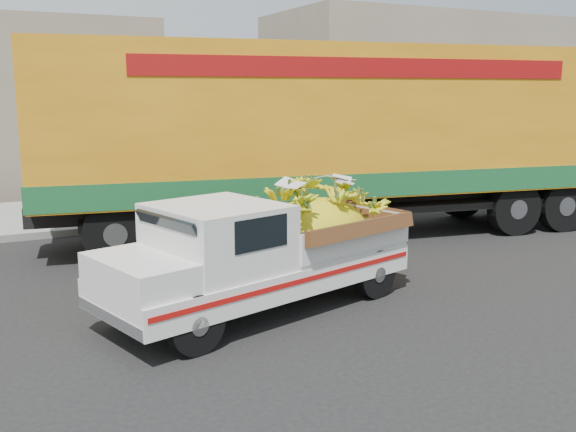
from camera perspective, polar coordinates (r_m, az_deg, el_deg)
name	(u,v)px	position (r m, az deg, el deg)	size (l,w,h in m)	color
ground	(328,307)	(8.95, 3.59, -8.07)	(100.00, 100.00, 0.00)	black
curb	(189,221)	(14.54, -8.81, -0.45)	(60.00, 0.25, 0.15)	gray
sidewalk	(163,207)	(16.53, -11.02, 0.83)	(60.00, 4.00, 0.14)	gray
building_right	(434,90)	(29.06, 12.84, 10.84)	(14.00, 6.00, 6.00)	gray
pickup_truck	(279,247)	(8.82, -0.83, -2.75)	(4.65, 2.72, 1.54)	black
semi_trailer	(341,132)	(13.05, 4.76, 7.42)	(12.07, 4.34, 3.80)	black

